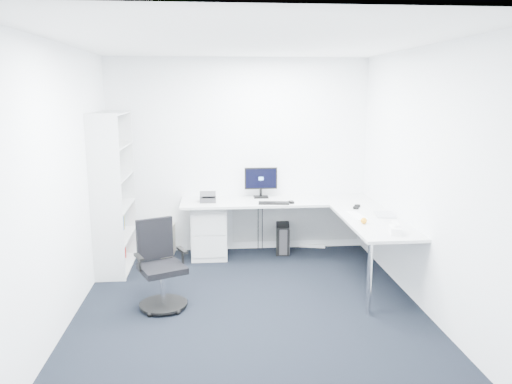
{
  "coord_description": "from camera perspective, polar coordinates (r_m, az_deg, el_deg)",
  "views": [
    {
      "loc": [
        -0.36,
        -4.83,
        2.25
      ],
      "look_at": [
        0.15,
        1.05,
        1.05
      ],
      "focal_mm": 35.0,
      "sensor_mm": 36.0,
      "label": 1
    }
  ],
  "objects": [
    {
      "name": "monitor",
      "position": [
        6.9,
        0.57,
        1.12
      ],
      "size": [
        0.45,
        0.15,
        0.43
      ],
      "primitive_type": null,
      "rotation": [
        0.0,
        0.0,
        0.01
      ],
      "color": "black",
      "rests_on": "l_desk"
    },
    {
      "name": "headphones",
      "position": [
        6.46,
        11.43,
        -1.58
      ],
      "size": [
        0.18,
        0.21,
        0.05
      ],
      "primitive_type": null,
      "rotation": [
        0.0,
        0.0,
        -0.44
      ],
      "color": "black",
      "rests_on": "l_desk"
    },
    {
      "name": "wall_right",
      "position": [
        5.37,
        18.86,
        1.21
      ],
      "size": [
        0.02,
        4.2,
        2.7
      ],
      "primitive_type": "cube",
      "color": "white",
      "rests_on": "ground"
    },
    {
      "name": "desk_phone",
      "position": [
        6.7,
        -5.52,
        -0.49
      ],
      "size": [
        0.21,
        0.21,
        0.15
      ],
      "primitive_type": null,
      "rotation": [
        0.0,
        0.0,
        0.0
      ],
      "color": "#2E2E30",
      "rests_on": "l_desk"
    },
    {
      "name": "laptop",
      "position": [
        6.13,
        14.56,
        -1.55
      ],
      "size": [
        0.38,
        0.37,
        0.23
      ],
      "primitive_type": null,
      "rotation": [
        0.0,
        0.0,
        -0.17
      ],
      "color": "silver",
      "rests_on": "l_desk"
    },
    {
      "name": "power_strip",
      "position": [
        7.4,
        6.42,
        -6.11
      ],
      "size": [
        0.38,
        0.15,
        0.04
      ],
      "primitive_type": "cube",
      "rotation": [
        0.0,
        0.0,
        -0.23
      ],
      "color": "white",
      "rests_on": "ground"
    },
    {
      "name": "black_pc_tower",
      "position": [
        7.11,
        3.05,
        -5.28
      ],
      "size": [
        0.23,
        0.43,
        0.4
      ],
      "primitive_type": "cube",
      "rotation": [
        0.0,
        0.0,
        -0.12
      ],
      "color": "black",
      "rests_on": "ground"
    },
    {
      "name": "task_chair",
      "position": [
        5.32,
        -10.7,
        -8.31
      ],
      "size": [
        0.69,
        0.69,
        0.93
      ],
      "primitive_type": null,
      "rotation": [
        0.0,
        0.0,
        0.43
      ],
      "color": "black",
      "rests_on": "ground"
    },
    {
      "name": "drawer_pedestal",
      "position": [
        6.92,
        -5.38,
        -4.36
      ],
      "size": [
        0.48,
        0.59,
        0.73
      ],
      "primitive_type": "cube",
      "color": "#BABDBD",
      "rests_on": "ground"
    },
    {
      "name": "wall_front",
      "position": [
        2.9,
        2.4,
        -6.63
      ],
      "size": [
        3.6,
        0.02,
        2.7
      ],
      "primitive_type": "cube",
      "color": "white",
      "rests_on": "ground"
    },
    {
      "name": "ceiling",
      "position": [
        4.86,
        -0.73,
        16.8
      ],
      "size": [
        4.2,
        4.2,
        0.0
      ],
      "primitive_type": "plane",
      "color": "white"
    },
    {
      "name": "white_keyboard",
      "position": [
        6.03,
        11.48,
        -2.69
      ],
      "size": [
        0.16,
        0.43,
        0.01
      ],
      "primitive_type": "cube",
      "rotation": [
        0.0,
        0.0,
        0.09
      ],
      "color": "white",
      "rests_on": "l_desk"
    },
    {
      "name": "tissue_box",
      "position": [
        5.4,
        15.64,
        -4.21
      ],
      "size": [
        0.16,
        0.23,
        0.07
      ],
      "primitive_type": "cube",
      "rotation": [
        0.0,
        0.0,
        -0.22
      ],
      "color": "white",
      "rests_on": "l_desk"
    },
    {
      "name": "bookshelf",
      "position": [
        6.53,
        -16.03,
        0.0
      ],
      "size": [
        0.39,
        1.0,
        2.0
      ],
      "primitive_type": null,
      "color": "silver",
      "rests_on": "ground"
    },
    {
      "name": "orange_fruit",
      "position": [
        5.7,
        12.22,
        -3.23
      ],
      "size": [
        0.07,
        0.07,
        0.07
      ],
      "primitive_type": "sphere",
      "color": "orange",
      "rests_on": "l_desk"
    },
    {
      "name": "wall_back",
      "position": [
        7.0,
        -1.97,
        4.1
      ],
      "size": [
        3.6,
        0.02,
        2.7
      ],
      "primitive_type": "cube",
      "color": "white",
      "rests_on": "ground"
    },
    {
      "name": "mouse",
      "position": [
        6.61,
        4.08,
        -1.17
      ],
      "size": [
        0.06,
        0.1,
        0.03
      ],
      "primitive_type": "cube",
      "rotation": [
        0.0,
        0.0,
        0.12
      ],
      "color": "black",
      "rests_on": "l_desk"
    },
    {
      "name": "l_desk",
      "position": [
        6.56,
        3.23,
        -4.94
      ],
      "size": [
        2.71,
        1.52,
        0.79
      ],
      "primitive_type": null,
      "color": "#BABDBD",
      "rests_on": "ground"
    },
    {
      "name": "ground",
      "position": [
        5.34,
        -0.66,
        -13.43
      ],
      "size": [
        4.2,
        4.2,
        0.0
      ],
      "primitive_type": "plane",
      "color": "black"
    },
    {
      "name": "beige_pc_tower",
      "position": [
        7.13,
        -10.12,
        -5.33
      ],
      "size": [
        0.22,
        0.45,
        0.42
      ],
      "primitive_type": "cube",
      "rotation": [
        0.0,
        0.0,
        -0.06
      ],
      "color": "beige",
      "rests_on": "ground"
    },
    {
      "name": "black_keyboard",
      "position": [
        6.57,
        2.06,
        -1.27
      ],
      "size": [
        0.41,
        0.18,
        0.02
      ],
      "primitive_type": "cube",
      "rotation": [
        0.0,
        0.0,
        -0.1
      ],
      "color": "black",
      "rests_on": "l_desk"
    },
    {
      "name": "wall_left",
      "position": [
        5.12,
        -21.21,
        0.58
      ],
      "size": [
        0.02,
        4.2,
        2.7
      ],
      "primitive_type": "cube",
      "color": "white",
      "rests_on": "ground"
    }
  ]
}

